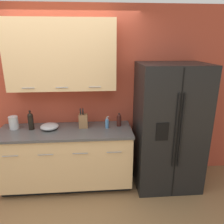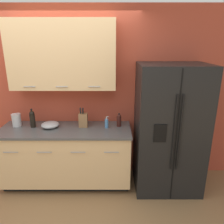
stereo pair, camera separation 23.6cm
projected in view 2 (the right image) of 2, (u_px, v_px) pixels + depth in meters
wall_back at (59, 87)px, 3.26m from camera, size 10.00×0.39×2.60m
counter_unit at (68, 156)px, 3.29m from camera, size 1.89×0.64×0.90m
refrigerator at (170, 129)px, 3.10m from camera, size 0.93×0.74×1.83m
knife_block at (84, 120)px, 3.18m from camera, size 0.13×0.10×0.30m
wine_bottle at (33, 119)px, 3.16m from camera, size 0.08×0.08×0.28m
soap_dispenser at (107, 123)px, 3.16m from camera, size 0.06×0.05×0.17m
oil_bottle at (120, 120)px, 3.21m from camera, size 0.07×0.07×0.20m
steel_canister at (17, 120)px, 3.22m from camera, size 0.13×0.13×0.20m
mixing_bowl at (51, 125)px, 3.18m from camera, size 0.26×0.26×0.08m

